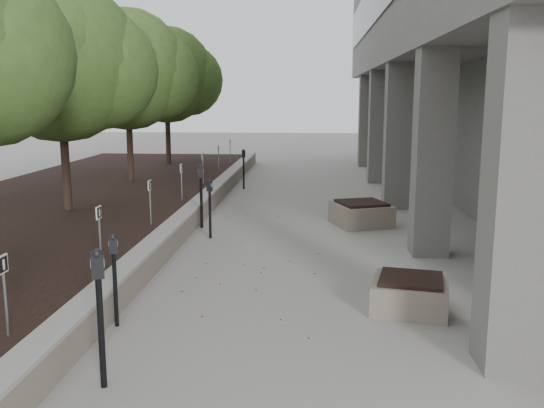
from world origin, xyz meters
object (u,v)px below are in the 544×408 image
(crabapple_tree_3, at_px, (61,95))
(planter_back, at_px, (361,213))
(parking_meter_1, at_px, (100,319))
(planter_front, at_px, (410,294))
(crabapple_tree_4, at_px, (128,95))
(parking_meter_2, at_px, (115,280))
(parking_meter_5, at_px, (244,169))
(crabapple_tree_5, at_px, (167,95))
(parking_meter_3, at_px, (210,209))
(parking_meter_4, at_px, (201,196))

(crabapple_tree_3, distance_m, planter_back, 7.64)
(parking_meter_1, xyz_separation_m, planter_front, (3.67, 2.62, -0.52))
(planter_back, bearing_deg, crabapple_tree_4, 148.11)
(parking_meter_2, relative_size, planter_front, 1.21)
(parking_meter_5, bearing_deg, crabapple_tree_3, -138.11)
(crabapple_tree_3, relative_size, crabapple_tree_5, 1.00)
(crabapple_tree_5, distance_m, parking_meter_2, 16.66)
(parking_meter_3, bearing_deg, crabapple_tree_5, 129.63)
(crabapple_tree_3, height_order, parking_meter_3, crabapple_tree_3)
(crabapple_tree_4, bearing_deg, parking_meter_1, -74.03)
(parking_meter_1, bearing_deg, parking_meter_3, 71.34)
(planter_back, bearing_deg, parking_meter_4, -171.52)
(crabapple_tree_4, height_order, parking_meter_3, crabapple_tree_4)
(crabapple_tree_4, distance_m, parking_meter_4, 6.39)
(planter_front, bearing_deg, parking_meter_5, 108.69)
(parking_meter_5, bearing_deg, parking_meter_1, -107.14)
(crabapple_tree_4, distance_m, parking_meter_2, 11.87)
(crabapple_tree_3, height_order, parking_meter_1, crabapple_tree_3)
(crabapple_tree_4, height_order, crabapple_tree_5, same)
(parking_meter_1, height_order, planter_back, parking_meter_1)
(parking_meter_1, bearing_deg, planter_back, 49.13)
(parking_meter_5, bearing_deg, crabapple_tree_4, 178.56)
(parking_meter_1, xyz_separation_m, parking_meter_5, (-0.13, 13.88, -0.10))
(parking_meter_4, bearing_deg, parking_meter_1, -94.96)
(crabapple_tree_4, bearing_deg, parking_meter_3, -58.79)
(crabapple_tree_4, relative_size, parking_meter_3, 4.09)
(parking_meter_2, xyz_separation_m, planter_back, (3.82, 6.75, -0.36))
(parking_meter_3, xyz_separation_m, parking_meter_5, (-0.10, 7.04, 0.01))
(parking_meter_5, bearing_deg, crabapple_tree_5, 114.08)
(parking_meter_3, xyz_separation_m, planter_front, (3.71, -4.22, -0.41))
(crabapple_tree_3, height_order, planter_back, crabapple_tree_3)
(parking_meter_3, xyz_separation_m, planter_back, (3.43, 1.61, -0.37))
(parking_meter_1, height_order, parking_meter_2, parking_meter_1)
(crabapple_tree_4, relative_size, planter_back, 4.36)
(parking_meter_1, bearing_deg, planter_front, 16.57)
(crabapple_tree_4, relative_size, planter_front, 5.08)
(parking_meter_4, bearing_deg, parking_meter_5, 79.15)
(crabapple_tree_4, relative_size, parking_meter_1, 3.51)
(crabapple_tree_4, relative_size, crabapple_tree_5, 1.00)
(crabapple_tree_4, height_order, parking_meter_5, crabapple_tree_4)
(parking_meter_3, height_order, planter_front, parking_meter_3)
(parking_meter_1, bearing_deg, parking_meter_4, 74.13)
(parking_meter_1, height_order, parking_meter_3, parking_meter_1)
(parking_meter_1, xyz_separation_m, parking_meter_3, (-0.04, 6.84, -0.11))
(parking_meter_2, distance_m, parking_meter_3, 5.16)
(parking_meter_4, height_order, planter_back, parking_meter_4)
(parking_meter_5, height_order, planter_front, parking_meter_5)
(parking_meter_2, bearing_deg, planter_front, -7.73)
(crabapple_tree_3, relative_size, crabapple_tree_4, 1.00)
(crabapple_tree_5, height_order, parking_meter_5, crabapple_tree_5)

